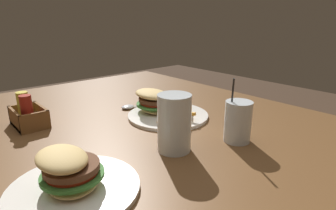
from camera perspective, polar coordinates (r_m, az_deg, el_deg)
dining_table at (r=0.79m, az=-11.16°, el=-12.25°), size 1.55×1.40×0.74m
meal_plate_near at (r=0.95m, az=-1.52°, el=-0.33°), size 0.27×0.27×0.09m
beer_glass at (r=0.70m, az=1.28°, el=-4.15°), size 0.08×0.08×0.15m
juice_glass at (r=0.77m, az=13.98°, el=-3.59°), size 0.07×0.07×0.18m
spoon at (r=1.04m, az=-7.76°, el=-0.33°), size 0.04×0.16×0.01m
meal_plate_far at (r=0.58m, az=-19.06°, el=-13.82°), size 0.26×0.26×0.10m
condiment_caddy at (r=0.96m, az=-26.60°, el=-1.83°), size 0.13×0.09×0.10m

